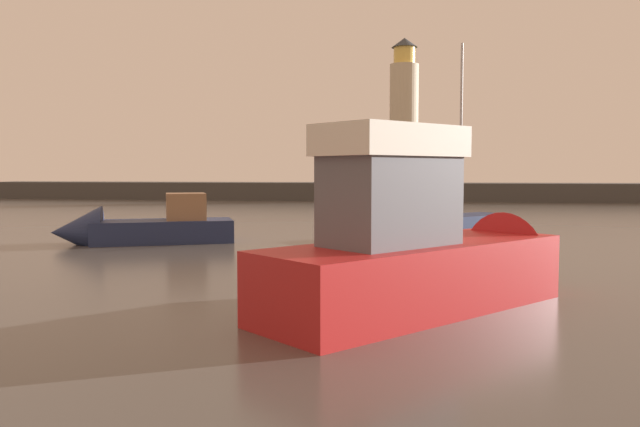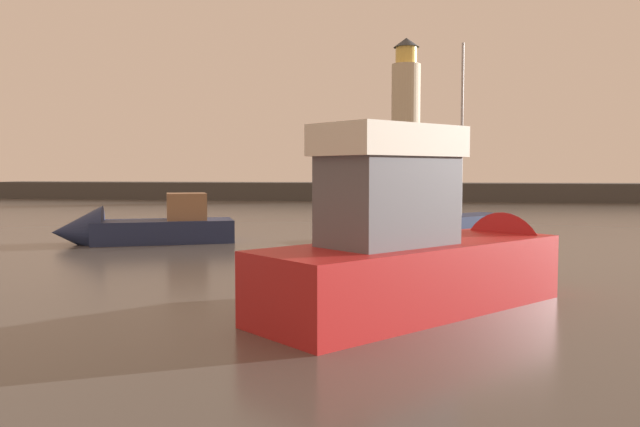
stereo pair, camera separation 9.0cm
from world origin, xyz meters
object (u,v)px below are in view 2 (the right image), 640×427
object	(u,v)px
motorboat_2	(440,252)
sailboat_moored	(451,225)
lighthouse	(406,115)
motorboat_3	(135,228)

from	to	relation	value
motorboat_2	sailboat_moored	size ratio (longest dim) A/B	0.96
motorboat_2	lighthouse	bearing A→B (deg)	92.28
lighthouse	motorboat_2	world-z (taller)	lighthouse
lighthouse	sailboat_moored	distance (m)	34.85
motorboat_3	sailboat_moored	size ratio (longest dim) A/B	0.85
lighthouse	sailboat_moored	xyz separation A→B (m)	(2.88, -33.83, -7.86)
motorboat_2	motorboat_3	distance (m)	15.64
sailboat_moored	motorboat_3	bearing A→B (deg)	-158.47
motorboat_2	sailboat_moored	xyz separation A→B (m)	(0.93, 15.26, -0.68)
lighthouse	motorboat_3	size ratio (longest dim) A/B	1.91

